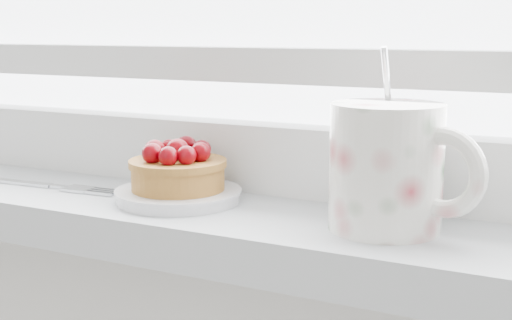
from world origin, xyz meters
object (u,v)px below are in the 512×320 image
Objects in this scene: saucer at (178,195)px; fork at (39,184)px; raspberry_tart at (178,168)px; floral_mug at (390,165)px.

saucer is 0.62× the size of fork.
raspberry_tart is at bearing 4.05° from fork.
floral_mug is (0.21, -0.00, 0.02)m from raspberry_tart.
raspberry_tart is (-0.00, 0.00, 0.03)m from saucer.
saucer is at bearing -20.48° from raspberry_tart.
saucer is 0.81× the size of floral_mug.
floral_mug is at bearing -0.91° from saucer.
raspberry_tart is 0.48× the size of fork.
fork is at bearing -175.96° from saucer.
floral_mug is at bearing -0.92° from raspberry_tart.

